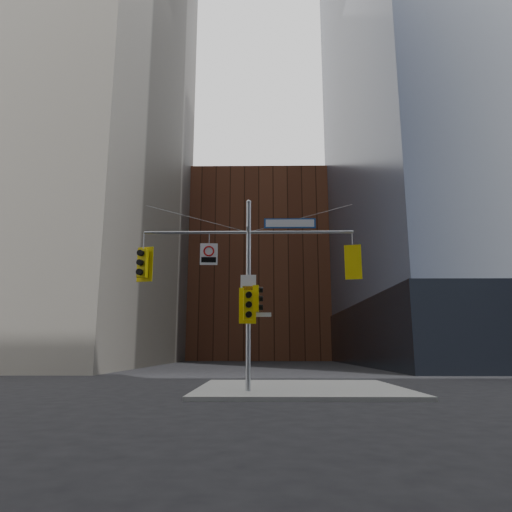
{
  "coord_description": "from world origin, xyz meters",
  "views": [
    {
      "loc": [
        0.54,
        -14.9,
        1.63
      ],
      "look_at": [
        0.28,
        2.0,
        5.07
      ],
      "focal_mm": 32.0,
      "sensor_mm": 36.0,
      "label": 1
    }
  ],
  "objects_px": {
    "regulatory_sign_arm": "(209,253)",
    "signal_assembly": "(248,273)",
    "traffic_light_east_arm": "(353,263)",
    "traffic_light_pole_front": "(248,305)",
    "traffic_light_west_arm": "(143,263)",
    "traffic_light_pole_side": "(257,299)",
    "street_sign_blade": "(290,223)"
  },
  "relations": [
    {
      "from": "traffic_light_east_arm",
      "to": "traffic_light_pole_front",
      "type": "relative_size",
      "value": 0.99
    },
    {
      "from": "signal_assembly",
      "to": "traffic_light_pole_front",
      "type": "xyz_separation_m",
      "value": [
        -0.0,
        -0.27,
        -1.23
      ]
    },
    {
      "from": "traffic_light_east_arm",
      "to": "traffic_light_pole_front",
      "type": "bearing_deg",
      "value": 16.14
    },
    {
      "from": "traffic_light_pole_side",
      "to": "regulatory_sign_arm",
      "type": "bearing_deg",
      "value": 92.82
    },
    {
      "from": "traffic_light_pole_front",
      "to": "traffic_light_east_arm",
      "type": "bearing_deg",
      "value": -4.46
    },
    {
      "from": "signal_assembly",
      "to": "traffic_light_east_arm",
      "type": "distance_m",
      "value": 3.96
    },
    {
      "from": "traffic_light_west_arm",
      "to": "signal_assembly",
      "type": "bearing_deg",
      "value": 13.62
    },
    {
      "from": "traffic_light_pole_side",
      "to": "traffic_light_pole_front",
      "type": "relative_size",
      "value": 0.74
    },
    {
      "from": "traffic_light_west_arm",
      "to": "regulatory_sign_arm",
      "type": "xyz_separation_m",
      "value": [
        2.5,
        -0.03,
        0.38
      ]
    },
    {
      "from": "street_sign_blade",
      "to": "signal_assembly",
      "type": "bearing_deg",
      "value": 179.91
    },
    {
      "from": "traffic_light_pole_side",
      "to": "signal_assembly",
      "type": "bearing_deg",
      "value": 93.01
    },
    {
      "from": "signal_assembly",
      "to": "regulatory_sign_arm",
      "type": "bearing_deg",
      "value": -179.23
    },
    {
      "from": "traffic_light_pole_side",
      "to": "traffic_light_pole_front",
      "type": "bearing_deg",
      "value": 132.23
    },
    {
      "from": "traffic_light_pole_side",
      "to": "regulatory_sign_arm",
      "type": "distance_m",
      "value": 2.51
    },
    {
      "from": "traffic_light_pole_front",
      "to": "regulatory_sign_arm",
      "type": "distance_m",
      "value": 2.51
    },
    {
      "from": "traffic_light_east_arm",
      "to": "traffic_light_pole_side",
      "type": "xyz_separation_m",
      "value": [
        -3.62,
        0.0,
        -1.34
      ]
    },
    {
      "from": "signal_assembly",
      "to": "traffic_light_west_arm",
      "type": "height_order",
      "value": "signal_assembly"
    },
    {
      "from": "regulatory_sign_arm",
      "to": "signal_assembly",
      "type": "bearing_deg",
      "value": -2.0
    },
    {
      "from": "signal_assembly",
      "to": "traffic_light_pole_front",
      "type": "height_order",
      "value": "signal_assembly"
    },
    {
      "from": "traffic_light_pole_front",
      "to": "signal_assembly",
      "type": "bearing_deg",
      "value": 81.46
    },
    {
      "from": "traffic_light_west_arm",
      "to": "street_sign_blade",
      "type": "distance_m",
      "value": 5.81
    },
    {
      "from": "traffic_light_west_arm",
      "to": "traffic_light_pole_side",
      "type": "distance_m",
      "value": 4.54
    },
    {
      "from": "traffic_light_east_arm",
      "to": "street_sign_blade",
      "type": "relative_size",
      "value": 0.66
    },
    {
      "from": "traffic_light_west_arm",
      "to": "traffic_light_pole_side",
      "type": "xyz_separation_m",
      "value": [
        4.33,
        -0.01,
        -1.34
      ]
    },
    {
      "from": "signal_assembly",
      "to": "traffic_light_west_arm",
      "type": "distance_m",
      "value": 4.03
    },
    {
      "from": "traffic_light_pole_side",
      "to": "street_sign_blade",
      "type": "relative_size",
      "value": 0.49
    },
    {
      "from": "traffic_light_west_arm",
      "to": "street_sign_blade",
      "type": "height_order",
      "value": "street_sign_blade"
    },
    {
      "from": "signal_assembly",
      "to": "traffic_light_pole_side",
      "type": "distance_m",
      "value": 1.01
    },
    {
      "from": "signal_assembly",
      "to": "traffic_light_pole_front",
      "type": "bearing_deg",
      "value": -90.2
    },
    {
      "from": "signal_assembly",
      "to": "traffic_light_pole_front",
      "type": "distance_m",
      "value": 1.26
    },
    {
      "from": "street_sign_blade",
      "to": "regulatory_sign_arm",
      "type": "xyz_separation_m",
      "value": [
        -3.09,
        -0.02,
        -1.17
      ]
    },
    {
      "from": "traffic_light_east_arm",
      "to": "traffic_light_west_arm",
      "type": "bearing_deg",
      "value": 12.17
    }
  ]
}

